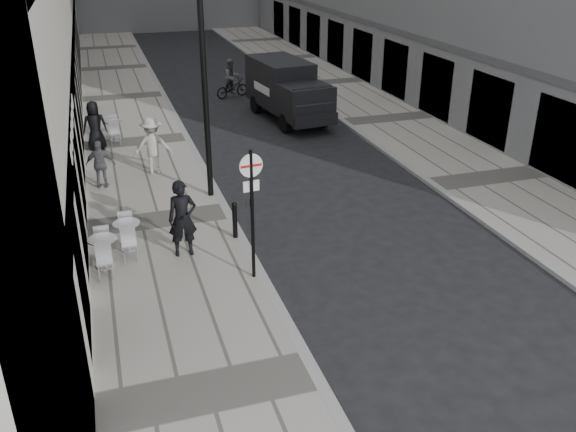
% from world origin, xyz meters
% --- Properties ---
extents(sidewalk, '(4.00, 60.00, 0.12)m').
position_xyz_m(sidewalk, '(-2.00, 18.00, 0.06)').
color(sidewalk, '#9D978D').
rests_on(sidewalk, ground).
extents(far_sidewalk, '(4.00, 60.00, 0.12)m').
position_xyz_m(far_sidewalk, '(9.00, 18.00, 0.06)').
color(far_sidewalk, '#9D978D').
rests_on(far_sidewalk, ground).
extents(walking_man, '(0.73, 0.48, 2.00)m').
position_xyz_m(walking_man, '(-1.61, 8.03, 1.12)').
color(walking_man, black).
rests_on(walking_man, sidewalk).
extents(sign_post, '(0.55, 0.13, 3.22)m').
position_xyz_m(sign_post, '(-0.20, 6.39, 2.18)').
color(sign_post, black).
rests_on(sign_post, sidewalk).
extents(lamppost, '(0.30, 0.30, 6.75)m').
position_xyz_m(lamppost, '(-0.22, 11.69, 3.87)').
color(lamppost, black).
rests_on(lamppost, sidewalk).
extents(bollard_near, '(0.11, 0.11, 0.83)m').
position_xyz_m(bollard_near, '(-0.15, 8.63, 0.53)').
color(bollard_near, black).
rests_on(bollard_near, sidewalk).
extents(bollard_far, '(0.13, 0.13, 0.97)m').
position_xyz_m(bollard_far, '(-0.15, 8.57, 0.60)').
color(bollard_far, black).
rests_on(bollard_far, sidewalk).
extents(panel_van, '(2.60, 5.58, 2.54)m').
position_xyz_m(panel_van, '(4.78, 19.63, 1.43)').
color(panel_van, black).
rests_on(panel_van, ground).
extents(cyclist, '(1.90, 1.18, 1.93)m').
position_xyz_m(cyclist, '(3.33, 24.27, 0.75)').
color(cyclist, black).
rests_on(cyclist, ground).
extents(pedestrian_a, '(0.97, 0.51, 1.58)m').
position_xyz_m(pedestrian_a, '(-3.44, 13.37, 0.91)').
color(pedestrian_a, '#555459').
rests_on(pedestrian_a, sidewalk).
extents(pedestrian_b, '(1.36, 0.89, 1.98)m').
position_xyz_m(pedestrian_b, '(-1.69, 14.19, 1.11)').
color(pedestrian_b, '#B7B2A8').
rests_on(pedestrian_b, sidewalk).
extents(pedestrian_c, '(0.97, 0.70, 1.86)m').
position_xyz_m(pedestrian_c, '(-3.50, 17.42, 1.05)').
color(pedestrian_c, black).
rests_on(pedestrian_c, sidewalk).
extents(cafe_table_near, '(0.71, 1.59, 0.91)m').
position_xyz_m(cafe_table_near, '(-3.60, 7.99, 0.58)').
color(cafe_table_near, silver).
rests_on(cafe_table_near, sidewalk).
extents(cafe_table_mid, '(0.70, 1.57, 0.89)m').
position_xyz_m(cafe_table_mid, '(-2.97, 8.74, 0.57)').
color(cafe_table_mid, silver).
rests_on(cafe_table_mid, sidewalk).
extents(cafe_table_far, '(0.72, 1.63, 0.93)m').
position_xyz_m(cafe_table_far, '(-2.80, 18.40, 0.59)').
color(cafe_table_far, '#B8B9BB').
rests_on(cafe_table_far, sidewalk).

